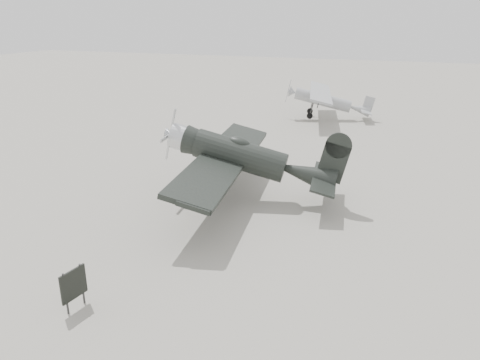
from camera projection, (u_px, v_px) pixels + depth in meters
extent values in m
plane|color=gray|center=(210.00, 219.00, 20.82)|extent=(160.00, 160.00, 0.00)
cylinder|color=black|center=(240.00, 156.00, 22.49)|extent=(4.59, 2.01, 1.41)
cone|color=black|center=(310.00, 160.00, 21.79)|extent=(2.78, 1.66, 1.31)
cylinder|color=silver|center=(180.00, 152.00, 23.12)|extent=(1.07, 1.36, 1.25)
cone|color=silver|center=(168.00, 152.00, 23.25)|extent=(0.43, 0.61, 0.56)
cube|color=silver|center=(169.00, 152.00, 23.23)|extent=(0.08, 0.19, 2.62)
ellipsoid|color=black|center=(236.00, 144.00, 22.32)|extent=(1.19, 0.83, 0.46)
cube|color=black|center=(226.00, 162.00, 22.76)|extent=(3.76, 12.28, 0.22)
cube|color=black|center=(327.00, 160.00, 21.61)|extent=(1.68, 4.35, 0.10)
cube|color=black|center=(332.00, 142.00, 21.29)|extent=(1.21, 0.27, 1.82)
cylinder|color=black|center=(211.00, 198.00, 22.05)|extent=(0.70, 0.25, 0.69)
cylinder|color=black|center=(225.00, 179.00, 24.55)|extent=(0.70, 0.25, 0.69)
cylinder|color=#333333|center=(211.00, 185.00, 21.82)|extent=(0.13, 0.13, 1.41)
cylinder|color=#333333|center=(225.00, 167.00, 24.33)|extent=(0.13, 0.13, 1.41)
cylinder|color=black|center=(332.00, 170.00, 21.72)|extent=(0.23, 0.11, 0.22)
cylinder|color=#A9ACAF|center=(323.00, 100.00, 40.08)|extent=(4.93, 2.00, 1.02)
cone|color=#A9ACAF|center=(361.00, 101.00, 39.63)|extent=(1.82, 1.25, 0.93)
cone|color=#A9ACAF|center=(291.00, 99.00, 40.46)|extent=(0.74, 1.06, 0.96)
cube|color=#A9ACAF|center=(287.00, 99.00, 40.51)|extent=(0.07, 0.14, 2.04)
cube|color=#A9ACAF|center=(319.00, 93.00, 39.94)|extent=(3.84, 10.34, 0.17)
cube|color=#A9ACAF|center=(367.00, 100.00, 39.55)|extent=(1.47, 3.26, 0.07)
cube|color=#A9ACAF|center=(369.00, 93.00, 39.34)|extent=(0.83, 0.25, 1.20)
cylinder|color=black|center=(313.00, 118.00, 39.71)|extent=(0.53, 0.23, 0.52)
cylinder|color=black|center=(313.00, 113.00, 41.61)|extent=(0.53, 0.23, 0.52)
cylinder|color=#333333|center=(313.00, 112.00, 39.53)|extent=(0.10, 0.10, 1.11)
cylinder|color=#333333|center=(313.00, 108.00, 41.43)|extent=(0.10, 0.10, 1.11)
cylinder|color=black|center=(369.00, 104.00, 39.64)|extent=(0.18, 0.10, 0.17)
cylinder|color=#333333|center=(66.00, 294.00, 14.03)|extent=(0.07, 0.07, 1.40)
cylinder|color=#333333|center=(82.00, 284.00, 14.56)|extent=(0.07, 0.07, 1.40)
cube|color=black|center=(73.00, 284.00, 14.24)|extent=(0.21, 0.97, 0.97)
cube|color=beige|center=(72.00, 282.00, 14.24)|extent=(0.12, 0.75, 0.19)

